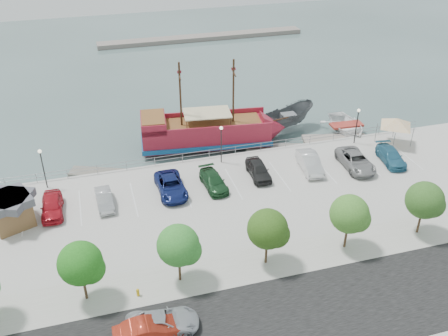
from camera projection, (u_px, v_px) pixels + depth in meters
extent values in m
plane|color=#3E5350|center=(239.00, 203.00, 49.04)|extent=(160.00, 160.00, 0.00)
cube|color=black|center=(308.00, 315.00, 35.31)|extent=(100.00, 8.00, 0.04)
cube|color=#A29F96|center=(277.00, 260.00, 40.26)|extent=(100.00, 4.00, 0.05)
cylinder|color=gray|center=(218.00, 149.00, 54.48)|extent=(50.00, 0.06, 0.06)
cylinder|color=gray|center=(218.00, 152.00, 54.68)|extent=(50.00, 0.06, 0.06)
cube|color=gray|center=(202.00, 37.00, 96.63)|extent=(40.00, 3.00, 0.80)
cube|color=maroon|center=(206.00, 133.00, 58.20)|extent=(15.17, 6.34, 2.39)
cube|color=#124E89|center=(206.00, 139.00, 58.60)|extent=(15.48, 6.64, 0.55)
cone|color=maroon|center=(273.00, 128.00, 59.33)|extent=(3.45, 4.74, 4.42)
cube|color=maroon|center=(153.00, 123.00, 56.43)|extent=(3.29, 4.90, 1.29)
cube|color=brown|center=(153.00, 117.00, 56.08)|extent=(3.07, 4.51, 0.11)
cube|color=brown|center=(210.00, 123.00, 57.63)|extent=(12.36, 5.46, 0.14)
cube|color=maroon|center=(203.00, 114.00, 59.30)|extent=(14.64, 1.95, 0.64)
cube|color=maroon|center=(208.00, 130.00, 55.55)|extent=(14.64, 1.95, 0.64)
cylinder|color=#382111|center=(233.00, 92.00, 56.11)|extent=(0.25, 0.25, 7.55)
cylinder|color=#382111|center=(180.00, 95.00, 55.28)|extent=(0.25, 0.25, 7.55)
cylinder|color=#382111|center=(234.00, 72.00, 54.94)|extent=(0.46, 2.76, 0.13)
cylinder|color=#382111|center=(179.00, 75.00, 54.10)|extent=(0.46, 2.76, 0.13)
cube|color=beige|center=(207.00, 113.00, 56.91)|extent=(5.72, 4.11, 0.11)
cylinder|color=#382111|center=(279.00, 119.00, 58.86)|extent=(2.29, 0.42, 0.54)
imported|color=#4F5255|center=(288.00, 120.00, 62.07)|extent=(8.10, 5.26, 2.93)
imported|color=white|center=(346.00, 127.00, 61.84)|extent=(5.42, 7.34, 1.47)
cube|color=slate|center=(101.00, 173.00, 53.48)|extent=(6.85, 4.29, 0.38)
cube|color=slate|center=(274.00, 148.00, 58.26)|extent=(6.83, 3.52, 0.38)
cube|color=gray|center=(335.00, 140.00, 60.13)|extent=(8.01, 3.90, 0.44)
cube|color=brown|center=(11.00, 214.00, 43.81)|extent=(4.09, 4.09, 2.30)
cube|color=#4B4C54|center=(8.00, 201.00, 43.09)|extent=(4.63, 4.63, 0.73)
cylinder|color=slate|center=(376.00, 133.00, 57.39)|extent=(0.09, 0.09, 2.36)
cylinder|color=slate|center=(394.00, 128.00, 58.50)|extent=(0.09, 0.09, 2.36)
cylinder|color=slate|center=(394.00, 143.00, 55.26)|extent=(0.09, 0.09, 2.36)
cylinder|color=slate|center=(412.00, 137.00, 56.37)|extent=(0.09, 0.09, 2.36)
pyramid|color=white|center=(397.00, 118.00, 55.81)|extent=(5.31, 5.31, 0.97)
imported|color=#A2A7AD|center=(162.00, 322.00, 33.82)|extent=(5.25, 2.90, 1.39)
imported|color=#B62E1B|center=(148.00, 331.00, 33.13)|extent=(4.66, 1.77, 1.52)
cylinder|color=gold|center=(138.00, 293.00, 36.75)|extent=(0.22, 0.22, 0.55)
sphere|color=gold|center=(138.00, 290.00, 36.60)|extent=(0.24, 0.24, 0.24)
cylinder|color=black|center=(44.00, 170.00, 48.55)|extent=(0.12, 0.12, 4.00)
sphere|color=#FFF2CC|center=(40.00, 151.00, 47.48)|extent=(0.36, 0.36, 0.36)
cylinder|color=black|center=(221.00, 146.00, 52.87)|extent=(0.12, 0.12, 4.00)
sphere|color=#FFF2CC|center=(221.00, 128.00, 51.80)|extent=(0.36, 0.36, 0.36)
cylinder|color=black|center=(356.00, 127.00, 56.71)|extent=(0.12, 0.12, 4.00)
sphere|color=#FFF2CC|center=(359.00, 110.00, 55.64)|extent=(0.36, 0.36, 0.36)
cylinder|color=#473321|center=(85.00, 287.00, 36.11)|extent=(0.20, 0.20, 2.20)
sphere|color=#1E6217|center=(80.00, 263.00, 34.94)|extent=(3.20, 3.20, 3.20)
sphere|color=#1E6217|center=(90.00, 269.00, 35.04)|extent=(2.20, 2.20, 2.20)
cylinder|color=#473321|center=(180.00, 269.00, 37.79)|extent=(0.20, 0.20, 2.20)
sphere|color=#2A6E26|center=(178.00, 245.00, 36.62)|extent=(3.20, 3.20, 3.20)
sphere|color=#2A6E26|center=(187.00, 251.00, 36.72)|extent=(2.20, 2.20, 2.20)
cylinder|color=#473321|center=(266.00, 252.00, 39.47)|extent=(0.20, 0.20, 2.20)
sphere|color=#284914|center=(268.00, 229.00, 38.30)|extent=(3.20, 3.20, 3.20)
sphere|color=#284914|center=(276.00, 234.00, 38.40)|extent=(2.20, 2.20, 2.20)
cylinder|color=#473321|center=(346.00, 237.00, 41.15)|extent=(0.20, 0.20, 2.20)
sphere|color=#396B24|center=(349.00, 214.00, 39.97)|extent=(3.20, 3.20, 3.20)
sphere|color=#396B24|center=(357.00, 219.00, 40.08)|extent=(2.20, 2.20, 2.20)
cylinder|color=#473321|center=(419.00, 222.00, 42.83)|extent=(0.20, 0.20, 2.20)
sphere|color=#2B511D|center=(425.00, 200.00, 41.65)|extent=(3.20, 3.20, 3.20)
sphere|color=#2B511D|center=(432.00, 205.00, 41.75)|extent=(2.20, 2.20, 2.20)
imported|color=#B51623|center=(52.00, 206.00, 45.47)|extent=(1.96, 4.74, 1.61)
imported|color=#A7A8AB|center=(104.00, 199.00, 46.55)|extent=(1.64, 4.20, 1.36)
imported|color=navy|center=(171.00, 186.00, 48.41)|extent=(2.67, 5.59, 1.54)
imported|color=#1B4524|center=(214.00, 181.00, 49.29)|extent=(2.30, 4.91, 1.39)
imported|color=black|center=(258.00, 170.00, 51.01)|extent=(2.04, 4.68, 1.57)
imported|color=silver|center=(310.00, 163.00, 52.16)|extent=(2.39, 5.24, 1.67)
imported|color=gray|center=(356.00, 161.00, 52.58)|extent=(2.94, 5.84, 1.58)
imported|color=#2B6B89|center=(391.00, 156.00, 53.57)|extent=(2.71, 5.18, 1.43)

